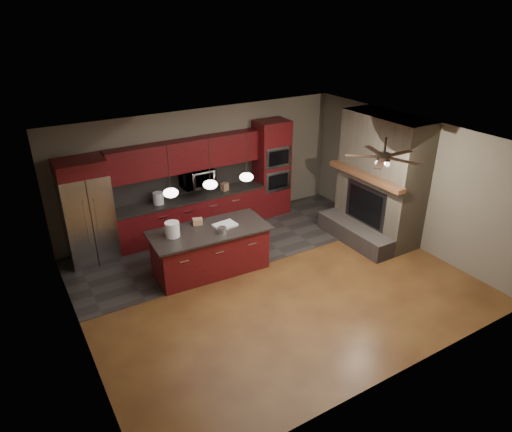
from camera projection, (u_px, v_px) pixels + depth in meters
ground at (272, 281)px, 8.90m from camera, size 7.00×7.00×0.00m
ceiling at (274, 141)px, 7.69m from camera, size 7.00×6.00×0.02m
back_wall at (203, 169)px, 10.62m from camera, size 7.00×0.02×2.80m
right_wall at (408, 181)px, 9.92m from camera, size 0.02×6.00×2.80m
left_wall at (72, 269)px, 6.67m from camera, size 0.02×6.00×2.80m
slate_tile_patch at (229, 242)px, 10.29m from camera, size 7.00×2.40×0.01m
fireplace_column at (379, 183)px, 10.06m from camera, size 1.30×2.10×2.80m
back_cabinetry at (190, 196)px, 10.42m from camera, size 3.59×0.64×2.20m
oven_tower at (272, 168)px, 11.26m from camera, size 0.80×0.63×2.38m
microwave at (197, 178)px, 10.34m from camera, size 0.73×0.41×0.50m
refrigerator at (87, 212)px, 9.17m from camera, size 0.95×0.75×2.20m
kitchen_island at (210, 250)px, 9.05m from camera, size 2.38×1.17×0.92m
white_bucket at (172, 229)px, 8.55m from camera, size 0.33×0.33×0.29m
paint_can at (222, 230)px, 8.71m from camera, size 0.20×0.20×0.11m
paint_tray at (225, 225)px, 8.99m from camera, size 0.46×0.34×0.04m
cardboard_box at (198, 222)px, 9.04m from camera, size 0.22×0.18×0.12m
counter_bucket at (158, 198)px, 9.97m from camera, size 0.29×0.29×0.26m
counter_box at (225, 187)px, 10.69m from camera, size 0.19×0.17×0.18m
pendant_left at (171, 193)px, 7.83m from camera, size 0.26×0.26×0.92m
pendant_center at (210, 184)px, 8.18m from camera, size 0.26×0.26×0.92m
pendant_right at (246, 177)px, 8.52m from camera, size 0.26×0.26×0.92m
ceiling_fan at (384, 156)px, 8.05m from camera, size 1.27×1.33×0.41m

